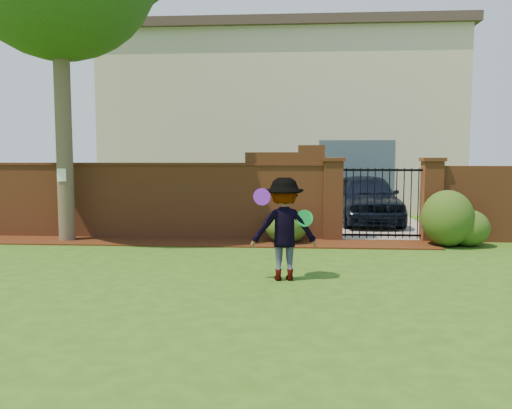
# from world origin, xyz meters

# --- Properties ---
(ground) EXTENTS (80.00, 80.00, 0.01)m
(ground) POSITION_xyz_m (0.00, 0.00, -0.01)
(ground) COLOR #2B5314
(ground) RESTS_ON ground
(mulch_bed) EXTENTS (11.10, 1.08, 0.03)m
(mulch_bed) POSITION_xyz_m (-0.95, 3.34, 0.01)
(mulch_bed) COLOR #321609
(mulch_bed) RESTS_ON ground
(brick_wall) EXTENTS (8.70, 0.31, 2.16)m
(brick_wall) POSITION_xyz_m (-2.01, 4.00, 0.93)
(brick_wall) COLOR brown
(brick_wall) RESTS_ON ground
(pillar_left) EXTENTS (0.50, 0.50, 1.88)m
(pillar_left) POSITION_xyz_m (2.40, 4.00, 0.96)
(pillar_left) COLOR brown
(pillar_left) RESTS_ON ground
(pillar_right) EXTENTS (0.50, 0.50, 1.88)m
(pillar_right) POSITION_xyz_m (4.60, 4.00, 0.96)
(pillar_right) COLOR brown
(pillar_right) RESTS_ON ground
(iron_gate) EXTENTS (1.78, 0.03, 1.60)m
(iron_gate) POSITION_xyz_m (3.50, 4.00, 0.85)
(iron_gate) COLOR black
(iron_gate) RESTS_ON ground
(driveway) EXTENTS (3.20, 8.00, 0.01)m
(driveway) POSITION_xyz_m (3.50, 8.00, 0.01)
(driveway) COLOR gray
(driveway) RESTS_ON ground
(house) EXTENTS (12.40, 6.40, 6.30)m
(house) POSITION_xyz_m (1.00, 12.00, 3.16)
(house) COLOR beige
(house) RESTS_ON ground
(car) EXTENTS (1.81, 4.20, 1.41)m
(car) POSITION_xyz_m (3.58, 6.92, 0.71)
(car) COLOR black
(car) RESTS_ON ground
(paper_notice) EXTENTS (0.20, 0.01, 0.28)m
(paper_notice) POSITION_xyz_m (-3.60, 3.21, 1.50)
(paper_notice) COLOR white
(paper_notice) RESTS_ON tree
(shrub_left) EXTENTS (0.95, 0.95, 0.77)m
(shrub_left) POSITION_xyz_m (1.35, 3.46, 0.39)
(shrub_left) COLOR #1E4314
(shrub_left) RESTS_ON ground
(shrub_middle) EXTENTS (1.09, 1.09, 1.20)m
(shrub_middle) POSITION_xyz_m (4.77, 3.30, 0.60)
(shrub_middle) COLOR #1E4314
(shrub_middle) RESTS_ON ground
(shrub_right) EXTENTS (0.88, 0.88, 0.78)m
(shrub_right) POSITION_xyz_m (5.23, 3.36, 0.39)
(shrub_right) COLOR #1E4314
(shrub_right) RESTS_ON ground
(man) EXTENTS (1.09, 0.70, 1.60)m
(man) POSITION_xyz_m (1.36, 0.03, 0.80)
(man) COLOR gray
(man) RESTS_ON ground
(frisbee_purple) EXTENTS (0.27, 0.15, 0.26)m
(frisbee_purple) POSITION_xyz_m (1.03, -0.19, 1.32)
(frisbee_purple) COLOR purple
(frisbee_purple) RESTS_ON man
(frisbee_green) EXTENTS (0.27, 0.10, 0.26)m
(frisbee_green) POSITION_xyz_m (1.68, -0.02, 0.98)
(frisbee_green) COLOR green
(frisbee_green) RESTS_ON man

